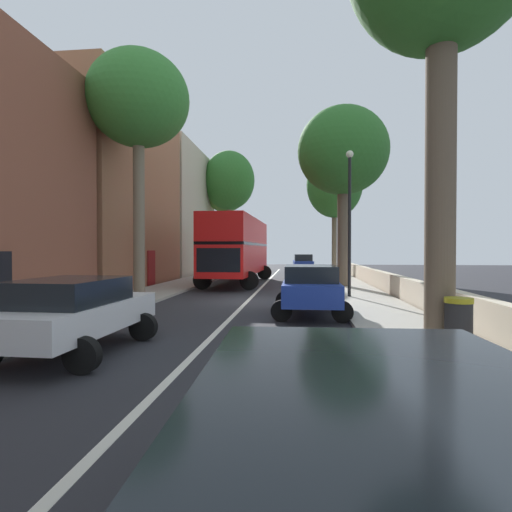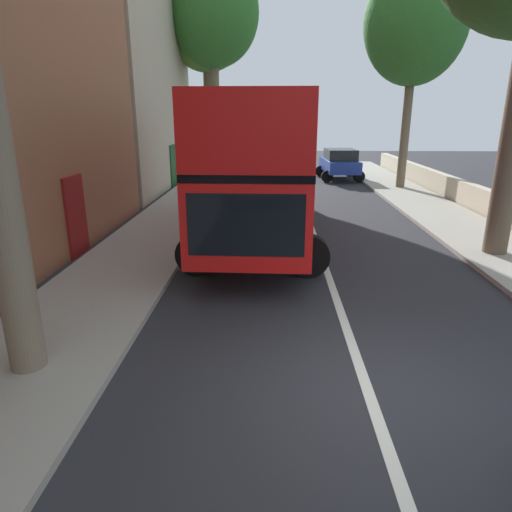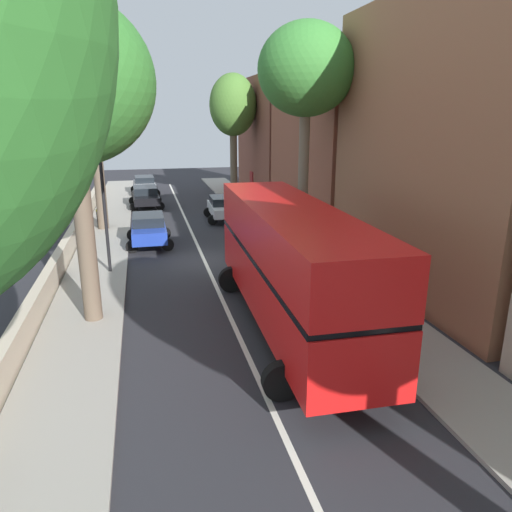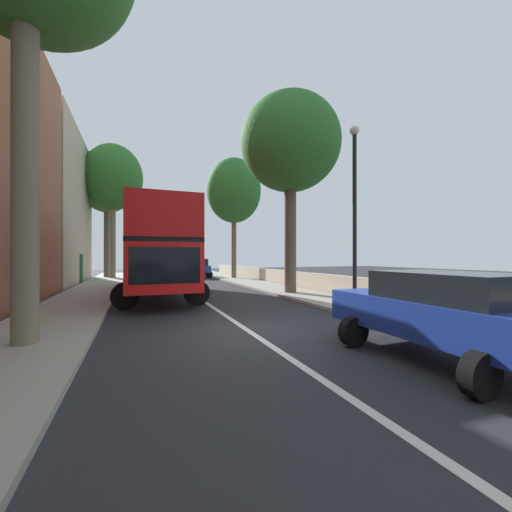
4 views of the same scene
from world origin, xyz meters
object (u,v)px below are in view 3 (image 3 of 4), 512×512
parked_car_silver_right_4 (145,184)px  litter_bin_right (101,218)px  street_tree_right_3 (90,83)px  street_tree_left_0 (233,107)px  parked_car_black_right_3 (146,196)px  street_tree_left_4 (306,72)px  parked_car_blue_right_1 (149,228)px  lamppost_right (103,188)px  street_tree_right_5 (69,84)px  parked_car_white_left_0 (224,207)px  double_decker_bus (290,260)px

parked_car_silver_right_4 → litter_bin_right: 12.99m
street_tree_right_3 → street_tree_left_0: bearing=-136.9°
parked_car_black_right_3 → street_tree_left_4: (-7.34, 14.92, 7.69)m
parked_car_blue_right_1 → lamppost_right: (1.80, 4.52, 2.87)m
street_tree_left_4 → parked_car_black_right_3: bearing=-63.8°
street_tree_right_5 → parked_car_black_right_3: bearing=-95.6°
street_tree_left_0 → litter_bin_right: bearing=40.6°
street_tree_right_3 → litter_bin_right: bearing=-75.3°
street_tree_left_0 → street_tree_right_3: (9.85, 9.21, 1.07)m
parked_car_blue_right_1 → parked_car_black_right_3: size_ratio=0.89×
parked_car_white_left_0 → street_tree_right_5: 17.93m
double_decker_bus → parked_car_blue_right_1: 12.58m
parked_car_white_left_0 → parked_car_silver_right_4: parked_car_silver_right_4 is taller
parked_car_silver_right_4 → street_tree_right_5: size_ratio=0.45×
parked_car_silver_right_4 → street_tree_right_5: street_tree_right_5 is taller
double_decker_bus → parked_car_black_right_3: double_decker_bus is taller
parked_car_silver_right_4 → street_tree_left_0: size_ratio=0.46×
parked_car_black_right_3 → street_tree_left_4: street_tree_left_4 is taller
parked_car_blue_right_1 → litter_bin_right: parked_car_blue_right_1 is taller
street_tree_right_5 → litter_bin_right: 16.05m
parked_car_white_left_0 → litter_bin_right: bearing=4.5°
parked_car_white_left_0 → street_tree_left_4: size_ratio=0.39×
parked_car_white_left_0 → parked_car_blue_right_1: (5.00, 5.37, 0.04)m
parked_car_silver_right_4 → lamppost_right: 22.23m
street_tree_left_0 → litter_bin_right: street_tree_left_0 is taller
parked_car_silver_right_4 → litter_bin_right: size_ratio=4.24×
parked_car_blue_right_1 → litter_bin_right: bearing=-59.6°
street_tree_right_3 → lamppost_right: size_ratio=1.70×
parked_car_white_left_0 → lamppost_right: lamppost_right is taller
lamppost_right → litter_bin_right: lamppost_right is taller
parked_car_black_right_3 → street_tree_left_4: bearing=116.2°
double_decker_bus → litter_bin_right: size_ratio=10.58×
street_tree_right_3 → street_tree_left_4: (-9.97, 7.87, 0.14)m
street_tree_right_3 → street_tree_left_4: bearing=141.7°
parked_car_white_left_0 → parked_car_black_right_3: (5.00, -5.83, 0.01)m
double_decker_bus → parked_car_white_left_0: bearing=-92.7°
parked_car_blue_right_1 → street_tree_left_4: bearing=153.1°
double_decker_bus → street_tree_right_5: size_ratio=1.12×
street_tree_right_3 → litter_bin_right: street_tree_right_3 is taller
parked_car_black_right_3 → lamppost_right: 16.09m
parked_car_blue_right_1 → street_tree_right_5: bearing=78.0°
street_tree_right_3 → parked_car_blue_right_1: bearing=122.4°
parked_car_silver_right_4 → double_decker_bus: bearing=98.2°
street_tree_right_5 → litter_bin_right: (0.74, -14.45, -6.95)m
parked_car_black_right_3 → lamppost_right: bearing=83.5°
parked_car_blue_right_1 → litter_bin_right: size_ratio=3.85×
parked_car_black_right_3 → street_tree_right_3: size_ratio=0.43×
lamppost_right → litter_bin_right: bearing=-83.9°
parked_car_blue_right_1 → street_tree_left_4: (-7.34, 3.72, 7.66)m
double_decker_bus → lamppost_right: 9.53m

